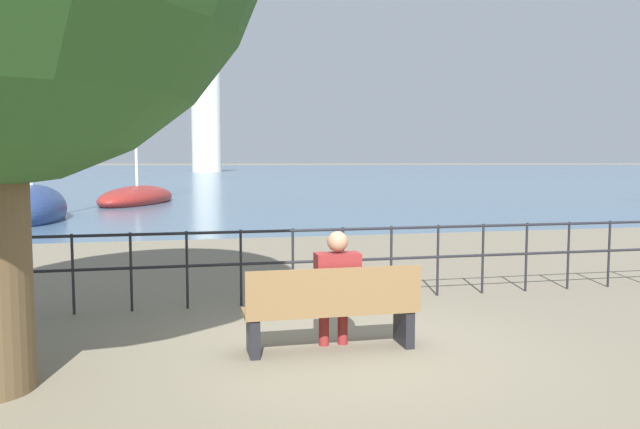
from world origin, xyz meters
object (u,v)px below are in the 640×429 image
(park_bench, at_px, (332,310))
(sailboat_1, at_px, (33,208))
(sailboat_0, at_px, (137,197))
(harbor_lighthouse, at_px, (206,100))
(seated_person_left, at_px, (337,284))

(park_bench, distance_m, sailboat_1, 17.51)
(sailboat_0, height_order, harbor_lighthouse, harbor_lighthouse)
(sailboat_1, height_order, harbor_lighthouse, harbor_lighthouse)
(park_bench, bearing_deg, seated_person_left, 47.34)
(harbor_lighthouse, bearing_deg, seated_person_left, -91.84)
(seated_person_left, distance_m, sailboat_0, 24.46)
(park_bench, relative_size, sailboat_0, 0.15)
(park_bench, xyz_separation_m, sailboat_0, (-3.43, 24.28, -0.13))
(sailboat_1, bearing_deg, seated_person_left, -71.50)
(sailboat_0, xyz_separation_m, sailboat_1, (-2.90, -7.96, 0.09))
(park_bench, bearing_deg, sailboat_1, 111.22)
(seated_person_left, xyz_separation_m, sailboat_0, (-3.50, 24.21, -0.39))
(sailboat_0, xyz_separation_m, harbor_lighthouse, (6.99, 84.24, 12.64))
(seated_person_left, bearing_deg, harbor_lighthouse, 88.16)
(sailboat_0, bearing_deg, seated_person_left, -64.18)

